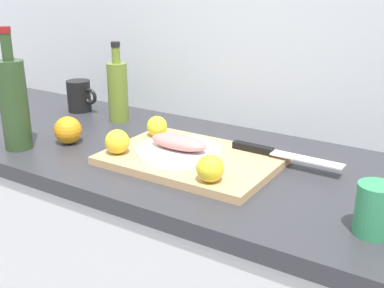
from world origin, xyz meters
The scene contains 14 objects.
back_wall centered at (0.00, 0.33, 1.25)m, with size 3.20×0.05×2.50m, color silver.
kitchen_counter centered at (0.00, 0.00, 0.45)m, with size 2.00×0.60×0.90m.
cutting_board centered at (0.15, -0.04, 0.91)m, with size 0.43×0.30×0.02m, color tan.
white_plate centered at (0.12, -0.05, 0.93)m, with size 0.21×0.21×0.01m, color white.
fish_fillet centered at (0.12, -0.05, 0.95)m, with size 0.16×0.07×0.04m, color tan.
chef_knife centered at (0.32, 0.07, 0.93)m, with size 0.29×0.04×0.02m.
lemon_0 centered at (0.27, -0.15, 0.95)m, with size 0.06×0.06×0.06m, color yellow.
lemon_1 centered at (-0.02, -0.13, 0.95)m, with size 0.06×0.06×0.06m, color yellow.
lemon_2 centered at (-0.02, 0.04, 0.95)m, with size 0.06×0.06×0.06m, color yellow.
olive_oil_bottle centered at (-0.25, 0.15, 1.00)m, with size 0.06×0.06×0.25m.
wine_bottle centered at (-0.31, -0.20, 1.03)m, with size 0.07×0.07×0.33m.
coffee_mug_1 centered at (0.62, -0.15, 0.95)m, with size 0.11×0.07×0.10m.
coffee_mug_2 centered at (-0.43, 0.16, 0.95)m, with size 0.12×0.08×0.11m.
orange_0 centered at (-0.22, -0.10, 0.94)m, with size 0.08×0.08×0.08m, color orange.
Camera 1 is at (0.75, -0.99, 1.36)m, focal length 44.76 mm.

